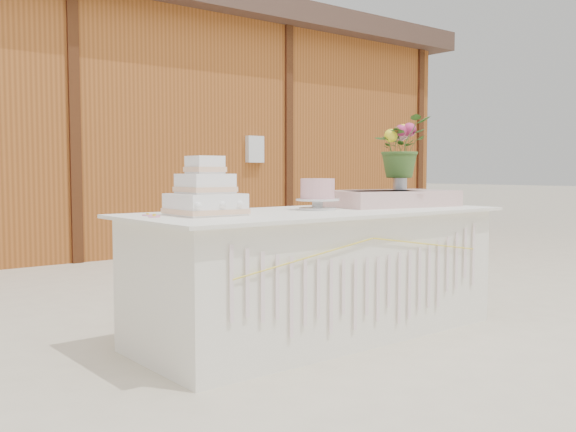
# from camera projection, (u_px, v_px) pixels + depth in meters

# --- Properties ---
(ground) EXTENTS (80.00, 80.00, 0.00)m
(ground) POSITION_uv_depth(u_px,v_px,m) (318.00, 334.00, 3.97)
(ground) COLOR beige
(ground) RESTS_ON ground
(barn) EXTENTS (12.60, 4.60, 3.30)m
(barn) POSITION_uv_depth(u_px,v_px,m) (17.00, 121.00, 8.50)
(barn) COLOR #96511F
(barn) RESTS_ON ground
(cake_table) EXTENTS (2.40, 1.00, 0.77)m
(cake_table) POSITION_uv_depth(u_px,v_px,m) (319.00, 273.00, 3.94)
(cake_table) COLOR white
(cake_table) RESTS_ON ground
(wedding_cake) EXTENTS (0.36, 0.36, 0.32)m
(wedding_cake) POSITION_uv_depth(u_px,v_px,m) (205.00, 195.00, 3.49)
(wedding_cake) COLOR white
(wedding_cake) RESTS_ON cake_table
(pink_cake_stand) EXTENTS (0.27, 0.27, 0.19)m
(pink_cake_stand) POSITION_uv_depth(u_px,v_px,m) (318.00, 192.00, 3.97)
(pink_cake_stand) COLOR silver
(pink_cake_stand) RESTS_ON cake_table
(satin_runner) EXTENTS (0.93, 0.63, 0.11)m
(satin_runner) POSITION_uv_depth(u_px,v_px,m) (390.00, 198.00, 4.40)
(satin_runner) COLOR beige
(satin_runner) RESTS_ON cake_table
(flower_vase) EXTENTS (0.10, 0.10, 0.13)m
(flower_vase) POSITION_uv_depth(u_px,v_px,m) (400.00, 180.00, 4.49)
(flower_vase) COLOR silver
(flower_vase) RESTS_ON satin_runner
(bouquet) EXTENTS (0.39, 0.34, 0.43)m
(bouquet) POSITION_uv_depth(u_px,v_px,m) (400.00, 140.00, 4.47)
(bouquet) COLOR #3C6126
(bouquet) RESTS_ON flower_vase
(loose_flowers) EXTENTS (0.23, 0.32, 0.02)m
(loose_flowers) POSITION_uv_depth(u_px,v_px,m) (154.00, 215.00, 3.37)
(loose_flowers) COLOR pink
(loose_flowers) RESTS_ON cake_table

